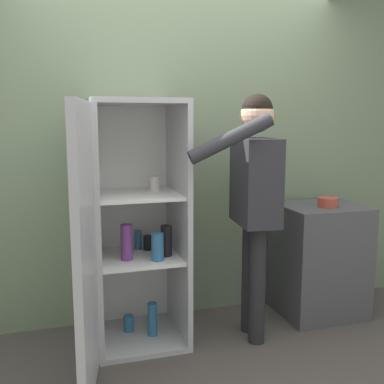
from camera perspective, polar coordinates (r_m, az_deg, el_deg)
The scene contains 6 objects.
ground_plane at distance 2.97m, azimuth 3.62°, elevation -22.14°, with size 12.00×12.00×0.00m, color #4C4742.
wall_back at distance 3.49m, azimuth -1.76°, elevation 4.68°, with size 7.00×0.06×2.55m.
refrigerator at distance 3.03m, azimuth -8.25°, elevation -4.60°, with size 0.77×1.24×1.68m.
person at distance 3.11m, azimuth 7.89°, elevation 0.72°, with size 0.69×0.58×1.72m.
counter at distance 3.77m, azimuth 15.79°, elevation -8.23°, with size 0.63×0.57×0.88m.
bowl at distance 3.60m, azimuth 16.85°, elevation -1.26°, with size 0.15×0.15×0.07m.
Camera 1 is at (-0.89, -2.39, 1.53)m, focal length 42.00 mm.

